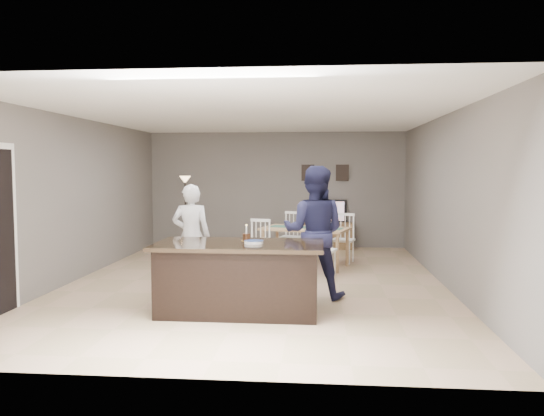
# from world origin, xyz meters

# --- Properties ---
(floor) EXTENTS (8.00, 8.00, 0.00)m
(floor) POSITION_xyz_m (0.00, 0.00, 0.00)
(floor) COLOR tan
(floor) RESTS_ON ground
(room_shell) EXTENTS (8.00, 8.00, 8.00)m
(room_shell) POSITION_xyz_m (0.00, 0.00, 1.68)
(room_shell) COLOR slate
(room_shell) RESTS_ON floor
(kitchen_island) EXTENTS (2.15, 1.10, 0.90)m
(kitchen_island) POSITION_xyz_m (0.00, -1.80, 0.45)
(kitchen_island) COLOR black
(kitchen_island) RESTS_ON floor
(tv_console) EXTENTS (1.20, 0.40, 0.60)m
(tv_console) POSITION_xyz_m (1.20, 3.77, 0.30)
(tv_console) COLOR brown
(tv_console) RESTS_ON floor
(television) EXTENTS (0.91, 0.12, 0.53)m
(television) POSITION_xyz_m (1.20, 3.84, 0.86)
(television) COLOR black
(television) RESTS_ON tv_console
(tv_screen_glow) EXTENTS (0.78, 0.00, 0.78)m
(tv_screen_glow) POSITION_xyz_m (1.20, 3.76, 0.87)
(tv_screen_glow) COLOR orange
(tv_screen_glow) RESTS_ON tv_console
(picture_frames) EXTENTS (1.10, 0.02, 0.38)m
(picture_frames) POSITION_xyz_m (1.15, 3.98, 1.75)
(picture_frames) COLOR black
(picture_frames) RESTS_ON room_shell
(woman) EXTENTS (0.63, 0.45, 1.61)m
(woman) POSITION_xyz_m (-0.95, -0.48, 0.81)
(woman) COLOR silver
(woman) RESTS_ON floor
(man) EXTENTS (1.02, 0.85, 1.89)m
(man) POSITION_xyz_m (0.95, -0.89, 0.94)
(man) COLOR #1B1D3D
(man) RESTS_ON floor
(birthday_cake) EXTENTS (0.14, 0.14, 0.22)m
(birthday_cake) POSITION_xyz_m (0.07, -1.60, 0.95)
(birthday_cake) COLOR gold
(birthday_cake) RESTS_ON kitchen_island
(plate_stack) EXTENTS (0.25, 0.25, 0.04)m
(plate_stack) POSITION_xyz_m (0.19, -1.83, 0.92)
(plate_stack) COLOR white
(plate_stack) RESTS_ON kitchen_island
(dining_table) EXTENTS (1.95, 2.14, 0.97)m
(dining_table) POSITION_xyz_m (0.77, 1.43, 0.62)
(dining_table) COLOR tan
(dining_table) RESTS_ON floor
(floor_lamp) EXTENTS (0.25, 0.25, 1.68)m
(floor_lamp) POSITION_xyz_m (-1.95, 3.09, 1.31)
(floor_lamp) COLOR black
(floor_lamp) RESTS_ON floor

